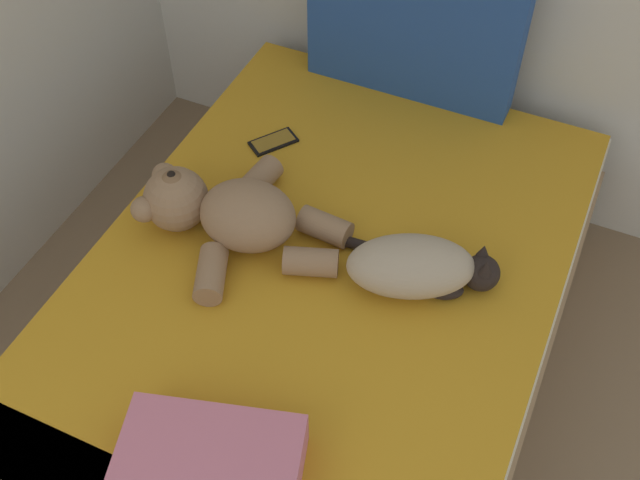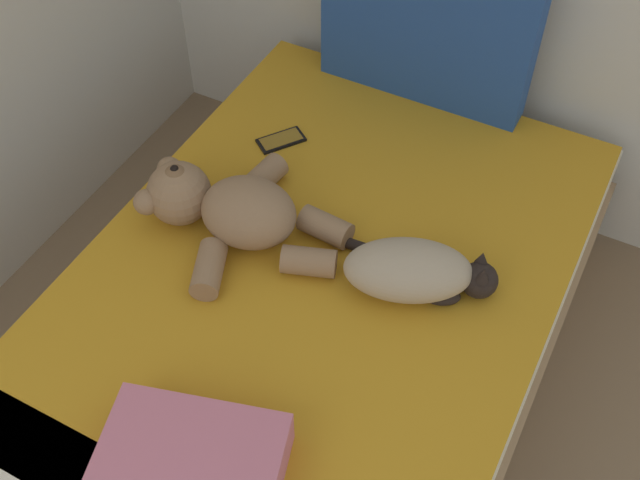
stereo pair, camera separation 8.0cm
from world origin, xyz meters
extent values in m
cube|color=#9E7A56|center=(1.14, 3.12, 0.16)|extent=(1.29, 1.92, 0.31)
cube|color=white|center=(1.14, 3.12, 0.39)|extent=(1.25, 1.86, 0.17)
cube|color=orange|center=(1.14, 3.18, 0.49)|extent=(1.24, 1.73, 0.02)
cube|color=#264C99|center=(1.08, 4.00, 0.77)|extent=(0.70, 0.11, 0.54)
ellipsoid|color=tan|center=(1.37, 3.21, 0.57)|extent=(0.39, 0.31, 0.15)
sphere|color=black|center=(1.55, 3.29, 0.55)|extent=(0.10, 0.10, 0.10)
cone|color=black|center=(1.54, 3.31, 0.60)|extent=(0.04, 0.04, 0.04)
cone|color=black|center=(1.56, 3.26, 0.60)|extent=(0.04, 0.04, 0.04)
cylinder|color=black|center=(1.23, 3.27, 0.51)|extent=(0.16, 0.04, 0.03)
ellipsoid|color=black|center=(1.47, 3.22, 0.52)|extent=(0.11, 0.09, 0.04)
ellipsoid|color=#937051|center=(0.90, 3.18, 0.59)|extent=(0.30, 0.26, 0.18)
sphere|color=#937051|center=(0.69, 3.16, 0.59)|extent=(0.18, 0.18, 0.18)
sphere|color=brown|center=(0.69, 3.16, 0.65)|extent=(0.07, 0.07, 0.07)
sphere|color=black|center=(0.69, 3.16, 0.68)|extent=(0.02, 0.02, 0.02)
sphere|color=#937051|center=(0.64, 3.08, 0.60)|extent=(0.07, 0.07, 0.07)
sphere|color=#937051|center=(0.62, 3.22, 0.60)|extent=(0.07, 0.07, 0.07)
cylinder|color=#937051|center=(0.89, 3.00, 0.54)|extent=(0.13, 0.18, 0.08)
cylinder|color=#937051|center=(1.11, 3.14, 0.54)|extent=(0.17, 0.12, 0.08)
cylinder|color=#937051|center=(0.84, 3.36, 0.54)|extent=(0.10, 0.17, 0.08)
cylinder|color=#937051|center=(1.10, 3.28, 0.54)|extent=(0.15, 0.09, 0.08)
cube|color=black|center=(0.79, 3.57, 0.50)|extent=(0.14, 0.16, 0.01)
cube|color=olive|center=(0.79, 3.57, 0.51)|extent=(0.12, 0.14, 0.00)
cube|color=#D1728C|center=(1.16, 2.50, 0.55)|extent=(0.46, 0.38, 0.11)
camera|label=1|loc=(1.68, 1.95, 2.16)|focal=43.60mm
camera|label=2|loc=(1.76, 1.98, 2.16)|focal=43.60mm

